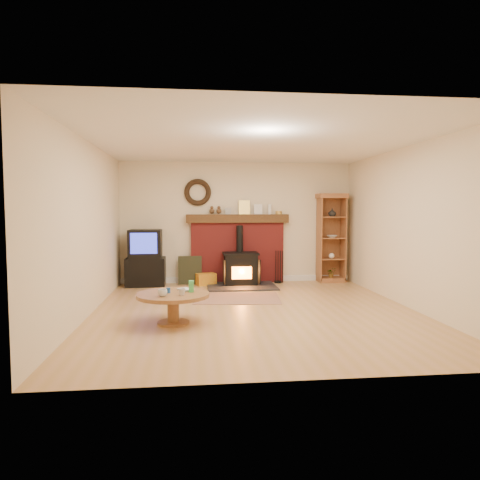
{
  "coord_description": "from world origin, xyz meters",
  "views": [
    {
      "loc": [
        -0.93,
        -6.51,
        1.57
      ],
      "look_at": [
        -0.12,
        1.0,
        1.04
      ],
      "focal_mm": 32.0,
      "sensor_mm": 36.0,
      "label": 1
    }
  ],
  "objects": [
    {
      "name": "firelog_box",
      "position": [
        -0.69,
        2.4,
        0.12
      ],
      "size": [
        0.45,
        0.35,
        0.24
      ],
      "primitive_type": "cube",
      "rotation": [
        0.0,
        0.0,
        0.3
      ],
      "color": "yellow",
      "rests_on": "ground"
    },
    {
      "name": "wood_stove",
      "position": [
        0.03,
        2.27,
        0.33
      ],
      "size": [
        1.4,
        1.0,
        1.25
      ],
      "color": "black",
      "rests_on": "ground"
    },
    {
      "name": "tv_unit",
      "position": [
        -1.94,
        2.47,
        0.56
      ],
      "size": [
        0.8,
        0.57,
        1.17
      ],
      "color": "black",
      "rests_on": "ground"
    },
    {
      "name": "leaning_painting",
      "position": [
        -1.02,
        2.55,
        0.3
      ],
      "size": [
        0.5,
        0.13,
        0.59
      ],
      "primitive_type": "cube",
      "rotation": [
        -0.17,
        0.0,
        0.0
      ],
      "color": "black",
      "rests_on": "ground"
    },
    {
      "name": "fire_tools",
      "position": [
        0.88,
        2.5,
        0.16
      ],
      "size": [
        0.19,
        0.16,
        0.7
      ],
      "color": "black",
      "rests_on": "ground"
    },
    {
      "name": "chimney_breast",
      "position": [
        0.0,
        2.67,
        0.8
      ],
      "size": [
        2.2,
        0.22,
        1.78
      ],
      "color": "maroon",
      "rests_on": "ground"
    },
    {
      "name": "coffee_table",
      "position": [
        -1.22,
        -0.62,
        0.35
      ],
      "size": [
        1.0,
        1.0,
        0.59
      ],
      "color": "brown",
      "rests_on": "ground"
    },
    {
      "name": "room_shell",
      "position": [
        -0.02,
        0.09,
        1.72
      ],
      "size": [
        5.02,
        5.52,
        2.61
      ],
      "color": "beige",
      "rests_on": "ground"
    },
    {
      "name": "curio_cabinet",
      "position": [
        2.04,
        2.55,
        0.97
      ],
      "size": [
        0.62,
        0.45,
        1.93
      ],
      "color": "brown",
      "rests_on": "ground"
    },
    {
      "name": "area_rug",
      "position": [
        -0.18,
        0.97,
        0.01
      ],
      "size": [
        1.58,
        1.16,
        0.01
      ],
      "primitive_type": "cube",
      "rotation": [
        0.0,
        0.0,
        -0.09
      ],
      "color": "brown",
      "rests_on": "ground"
    },
    {
      "name": "ground",
      "position": [
        0.0,
        0.0,
        0.0
      ],
      "size": [
        5.5,
        5.5,
        0.0
      ],
      "primitive_type": "plane",
      "color": "tan",
      "rests_on": "ground"
    }
  ]
}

